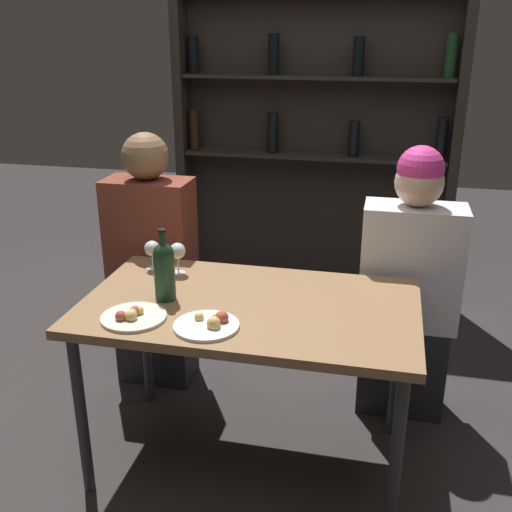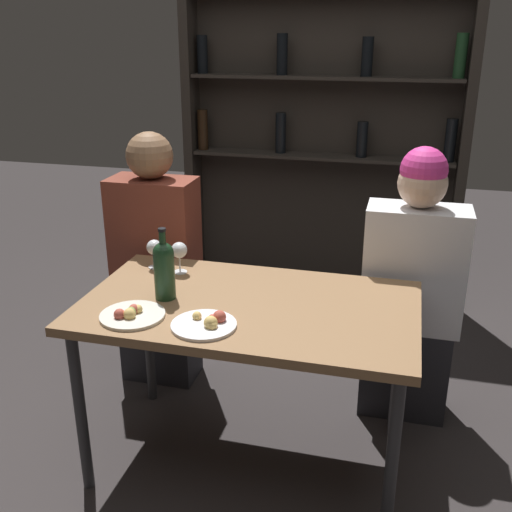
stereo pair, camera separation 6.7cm
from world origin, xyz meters
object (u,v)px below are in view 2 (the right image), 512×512
object	(u,v)px
wine_bottle	(164,268)
food_plate_0	(207,323)
wine_glass_1	(179,251)
food_plate_1	(132,314)
wine_glass_0	(154,248)
seated_person_left	(157,268)
seated_person_right	(411,293)

from	to	relation	value
wine_bottle	food_plate_0	distance (m)	0.32
wine_glass_1	food_plate_1	world-z (taller)	wine_glass_1
wine_glass_0	wine_glass_1	world-z (taller)	wine_glass_1
wine_glass_1	food_plate_0	xyz separation A→B (m)	(0.27, -0.44, -0.08)
wine_bottle	wine_glass_0	size ratio (longest dim) A/B	2.22
seated_person_left	seated_person_right	distance (m)	1.22
food_plate_0	seated_person_left	bearing A→B (deg)	124.72
food_plate_1	seated_person_left	bearing A→B (deg)	107.34
seated_person_left	seated_person_right	size ratio (longest dim) A/B	1.01
food_plate_0	wine_glass_0	bearing A→B (deg)	130.29
wine_bottle	food_plate_0	world-z (taller)	wine_bottle
wine_glass_0	wine_glass_1	bearing A→B (deg)	-11.42
food_plate_0	wine_glass_1	bearing A→B (deg)	121.55
wine_bottle	seated_person_left	distance (m)	0.69
seated_person_left	seated_person_right	world-z (taller)	seated_person_left
wine_glass_1	food_plate_1	xyz separation A→B (m)	(-0.02, -0.44, -0.09)
wine_glass_1	seated_person_right	size ratio (longest dim) A/B	0.11
seated_person_left	wine_glass_0	bearing A→B (deg)	-66.25
wine_glass_0	seated_person_left	distance (m)	0.38
wine_glass_0	food_plate_1	bearing A→B (deg)	-76.83
wine_glass_0	wine_glass_1	xyz separation A→B (m)	(0.13, -0.03, 0.01)
seated_person_right	wine_glass_0	bearing A→B (deg)	-165.37
wine_glass_0	food_plate_0	xyz separation A→B (m)	(0.40, -0.47, -0.08)
wine_glass_0	wine_glass_1	distance (m)	0.13
wine_glass_1	food_plate_0	bearing A→B (deg)	-58.45
food_plate_1	seated_person_right	size ratio (longest dim) A/B	0.19
wine_glass_1	food_plate_0	distance (m)	0.53
seated_person_left	wine_glass_1	bearing A→B (deg)	-51.16
food_plate_0	food_plate_1	size ratio (longest dim) A/B	0.98
wine_glass_1	food_plate_1	bearing A→B (deg)	-91.98
wine_bottle	wine_glass_1	xyz separation A→B (m)	(-0.04, 0.26, -0.03)
wine_bottle	food_plate_1	distance (m)	0.23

